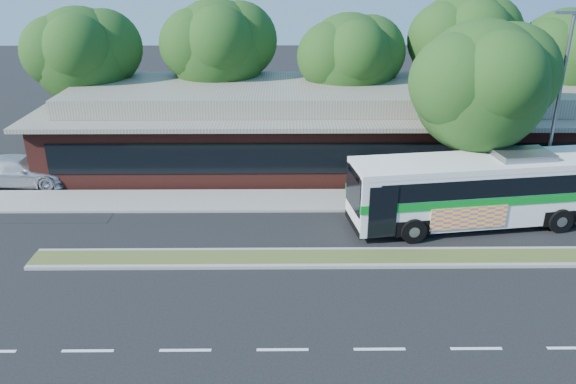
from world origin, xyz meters
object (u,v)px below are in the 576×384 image
lamp_post (556,106)px  sedan (21,171)px  sidewalk_tree (489,83)px  transit_bus (487,185)px

lamp_post → sedan: size_ratio=1.72×
lamp_post → sidewalk_tree: size_ratio=1.04×
transit_bus → sidewalk_tree: bearing=73.5°
transit_bus → sedan: 23.46m
sedan → sidewalk_tree: bearing=-94.7°
lamp_post → transit_bus: (-3.51, -2.19, -3.01)m
transit_bus → sedan: bearing=159.7°
sedan → sidewalk_tree: 23.95m
sedan → transit_bus: bearing=-101.0°
lamp_post → sidewalk_tree: bearing=173.7°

